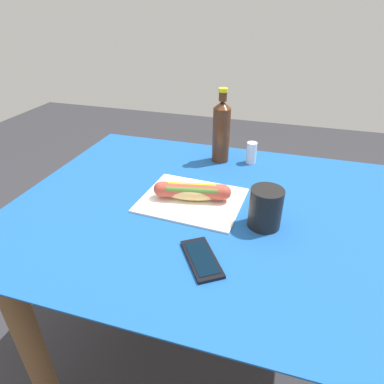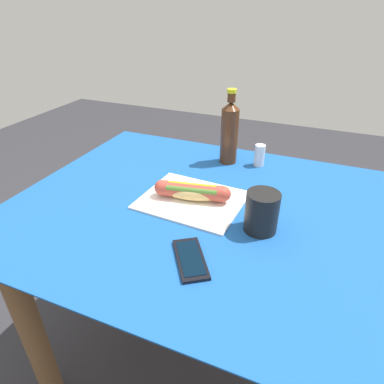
% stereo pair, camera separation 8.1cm
% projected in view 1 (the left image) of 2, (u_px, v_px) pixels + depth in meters
% --- Properties ---
extents(ground_plane, '(6.00, 6.00, 0.00)m').
position_uv_depth(ground_plane, '(204.00, 360.00, 1.31)').
color(ground_plane, '#2D2D33').
rests_on(ground_plane, ground).
extents(dining_table, '(1.11, 0.87, 0.72)m').
position_uv_depth(dining_table, '(208.00, 242.00, 1.00)').
color(dining_table, brown).
rests_on(dining_table, ground).
extents(paper_wrapper, '(0.30, 0.25, 0.01)m').
position_uv_depth(paper_wrapper, '(192.00, 200.00, 0.96)').
color(paper_wrapper, white).
rests_on(paper_wrapper, dining_table).
extents(hot_dog, '(0.22, 0.08, 0.05)m').
position_uv_depth(hot_dog, '(192.00, 191.00, 0.94)').
color(hot_dog, '#DBB26B').
rests_on(hot_dog, paper_wrapper).
extents(cell_phone, '(0.13, 0.15, 0.01)m').
position_uv_depth(cell_phone, '(202.00, 259.00, 0.74)').
color(cell_phone, black).
rests_on(cell_phone, dining_table).
extents(soda_bottle, '(0.06, 0.06, 0.26)m').
position_uv_depth(soda_bottle, '(221.00, 131.00, 1.14)').
color(soda_bottle, '#4C2814').
rests_on(soda_bottle, dining_table).
extents(drinking_cup, '(0.08, 0.08, 0.11)m').
position_uv_depth(drinking_cup, '(265.00, 208.00, 0.83)').
color(drinking_cup, black).
rests_on(drinking_cup, dining_table).
extents(salt_shaker, '(0.04, 0.04, 0.08)m').
position_uv_depth(salt_shaker, '(251.00, 153.00, 1.17)').
color(salt_shaker, silver).
rests_on(salt_shaker, dining_table).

